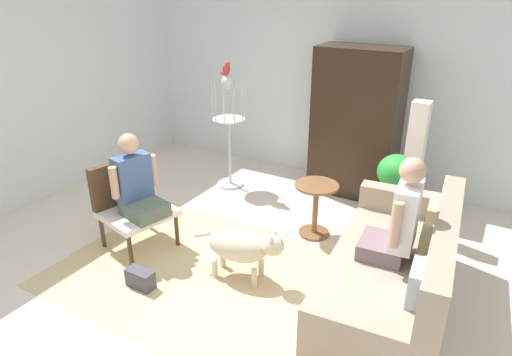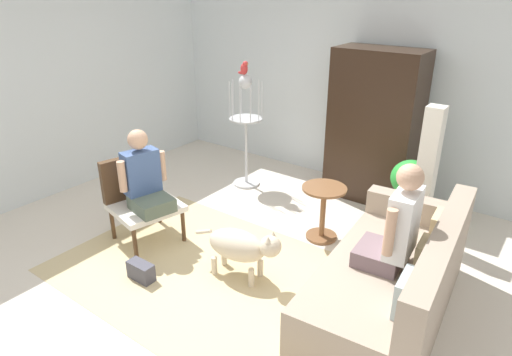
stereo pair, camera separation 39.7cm
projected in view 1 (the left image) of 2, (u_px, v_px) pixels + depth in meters
ground_plane at (229, 277)px, 4.30m from camera, size 7.21×7.21×0.00m
back_wall at (344, 81)px, 6.01m from camera, size 6.61×0.12×2.74m
left_wall at (26, 92)px, 5.39m from camera, size 0.12×6.20×2.74m
area_rug at (221, 280)px, 4.25m from camera, size 3.18×2.05×0.01m
couch at (397, 270)px, 3.86m from camera, size 1.10×2.01×0.89m
armchair at (129, 199)px, 4.68m from camera, size 0.77×0.79×0.90m
person_on_couch at (399, 219)px, 3.64m from camera, size 0.46×0.55×0.90m
person_on_armchair at (136, 183)px, 4.47m from camera, size 0.54×0.51×0.82m
round_end_table at (316, 205)px, 4.88m from camera, size 0.47×0.47×0.61m
dog at (242, 247)px, 4.16m from camera, size 0.90×0.38×0.56m
bird_cage_stand at (229, 126)px, 5.90m from camera, size 0.44×0.44×1.51m
parrot at (226, 69)px, 5.61m from camera, size 0.17×0.10×0.17m
potted_plant at (396, 181)px, 5.16m from camera, size 0.45×0.45×0.81m
column_lamp at (412, 169)px, 4.87m from camera, size 0.20×0.20×1.47m
armoire_cabinet at (356, 123)px, 5.69m from camera, size 1.05×0.56×1.89m
handbag at (140, 279)px, 4.12m from camera, size 0.27×0.13×0.18m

